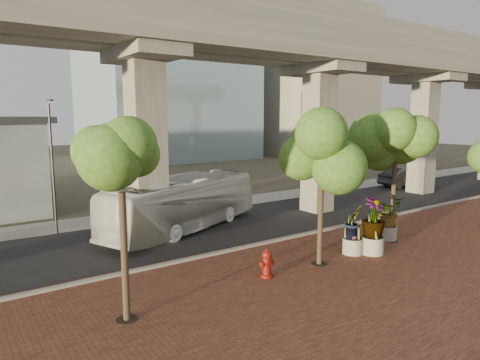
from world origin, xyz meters
TOP-DOWN VIEW (x-y plane):
  - ground at (0.00, 0.00)m, footprint 160.00×160.00m
  - brick_plaza at (0.00, -8.00)m, footprint 70.00×13.00m
  - asphalt_road at (0.00, 2.00)m, footprint 90.00×8.00m
  - curb_strip at (0.00, -2.00)m, footprint 70.00×0.25m
  - far_sidewalk at (0.00, 7.50)m, footprint 90.00×3.00m
  - transit_viaduct at (0.00, 2.00)m, footprint 72.00×5.60m
  - midrise_block at (38.00, 36.00)m, footprint 18.00×16.00m
  - transit_bus at (-3.64, 2.69)m, footprint 10.85×6.44m
  - parked_car at (19.69, 4.58)m, footprint 5.26×2.35m
  - fire_hydrant at (-4.28, -5.50)m, footprint 0.58×0.52m
  - planter_front at (4.00, -5.04)m, footprint 2.04×2.04m
  - planter_right at (1.50, -6.05)m, footprint 2.48×2.48m
  - planter_left at (0.76, -5.51)m, footprint 2.07×2.07m
  - street_tree_far_west at (-10.08, -5.79)m, footprint 3.32×3.32m
  - street_tree_near_west at (-1.50, -5.64)m, footprint 3.54×3.54m
  - street_tree_near_east at (3.95, -5.30)m, footprint 4.05×4.05m
  - streetlamp_west at (-9.62, 5.92)m, footprint 0.35×1.03m
  - streetlamp_east at (9.00, 6.71)m, footprint 0.41×1.20m

SIDE VIEW (x-z plane):
  - ground at x=0.00m, z-range 0.00..0.00m
  - asphalt_road at x=0.00m, z-range 0.00..0.04m
  - brick_plaza at x=0.00m, z-range 0.00..0.06m
  - far_sidewalk at x=0.00m, z-range 0.00..0.06m
  - curb_strip at x=0.00m, z-range 0.00..0.16m
  - fire_hydrant at x=-4.28m, z-range 0.04..1.19m
  - parked_car at x=19.69m, z-range 0.00..1.67m
  - planter_front at x=4.00m, z-range 0.30..2.55m
  - planter_left at x=0.76m, z-range 0.30..2.58m
  - transit_bus at x=-3.64m, z-range 0.00..2.98m
  - planter_right at x=1.50m, z-range 0.34..2.99m
  - streetlamp_west at x=-9.62m, z-range 0.60..7.74m
  - streetlamp_east at x=9.00m, z-range 0.69..8.98m
  - street_tree_near_west at x=-1.50m, z-range 1.63..8.06m
  - street_tree_far_west at x=-10.08m, z-range 1.79..8.32m
  - street_tree_near_east at x=3.95m, z-range 1.71..8.73m
  - transit_viaduct at x=0.00m, z-range 1.09..13.49m
  - midrise_block at x=38.00m, z-range 0.00..24.00m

